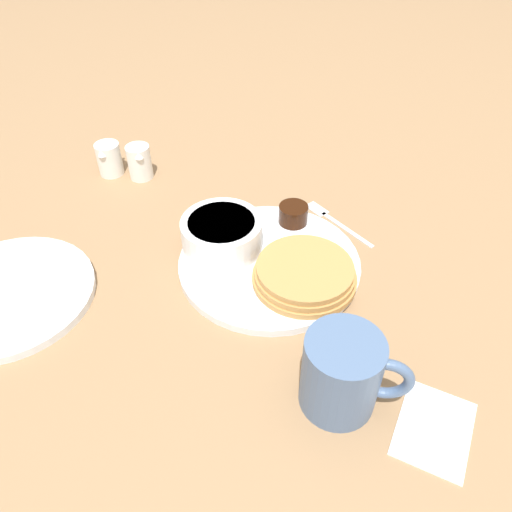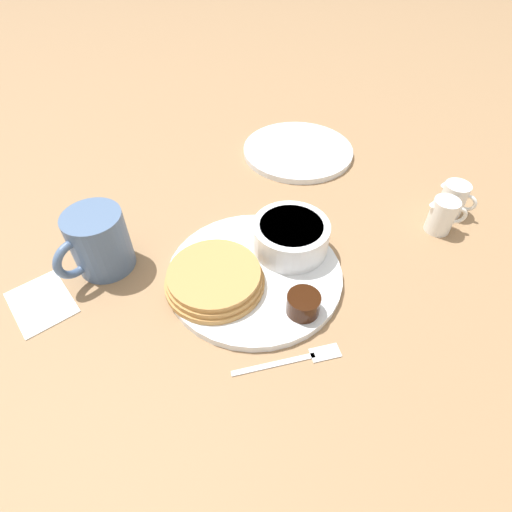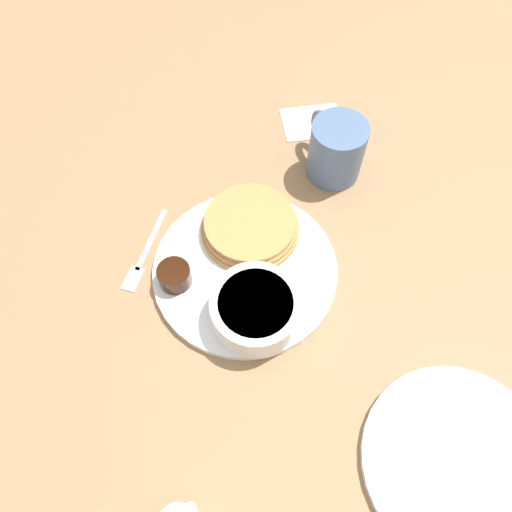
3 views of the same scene
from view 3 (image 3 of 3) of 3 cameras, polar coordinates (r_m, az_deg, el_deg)
The scene contains 10 objects.
ground_plane at distance 0.71m, azimuth -1.25°, elevation -1.83°, with size 4.00×4.00×0.00m, color #93704C.
plate at distance 0.70m, azimuth -1.26°, elevation -1.61°, with size 0.26×0.26×0.01m.
pancake_stack at distance 0.72m, azimuth -0.69°, elevation 3.46°, with size 0.14×0.14×0.03m.
bowl at distance 0.64m, azimuth -0.05°, elevation -6.06°, with size 0.12×0.12×0.05m.
syrup_cup at distance 0.68m, azimuth -9.29°, elevation -2.24°, with size 0.05×0.05×0.03m.
butter_ramekin at distance 0.64m, azimuth -1.00°, elevation -8.38°, with size 0.05×0.05×0.04m.
coffee_mug at distance 0.78m, azimuth 9.06°, elevation 11.95°, with size 0.08×0.11×0.10m.
fork at distance 0.73m, azimuth -12.88°, elevation -0.27°, with size 0.06×0.14×0.00m.
napkin at distance 0.88m, azimuth 6.41°, elevation 14.99°, with size 0.11×0.09×0.00m.
far_plate at distance 0.67m, azimuth 22.17°, elevation -21.08°, with size 0.23×0.23×0.01m.
Camera 3 is at (-0.01, 0.32, 0.63)m, focal length 35.00 mm.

